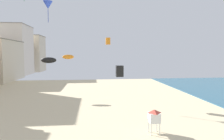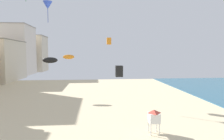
# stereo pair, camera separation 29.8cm
# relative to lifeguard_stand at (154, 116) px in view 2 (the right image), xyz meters

# --- Properties ---
(boardwalk_hotel_distant) EXTENTS (13.21, 14.39, 20.09)m
(boardwalk_hotel_distant) POSITION_rel_lifeguard_stand_xyz_m (-38.61, 63.14, 8.21)
(boardwalk_hotel_distant) COLOR silver
(boardwalk_hotel_distant) RESTS_ON ground
(boardwalk_hotel_furthest) EXTENTS (16.53, 12.42, 17.40)m
(boardwalk_hotel_furthest) POSITION_rel_lifeguard_stand_xyz_m (-38.61, 79.11, 6.87)
(boardwalk_hotel_furthest) COLOR beige
(boardwalk_hotel_furthest) RESTS_ON ground
(lifeguard_stand) EXTENTS (1.10, 1.10, 2.55)m
(lifeguard_stand) POSITION_rel_lifeguard_stand_xyz_m (0.00, 0.00, 0.00)
(lifeguard_stand) COLOR white
(lifeguard_stand) RESTS_ON ground
(kite_orange_parafoil) EXTENTS (1.52, 0.42, 0.59)m
(kite_orange_parafoil) POSITION_rel_lifeguard_stand_xyz_m (-9.56, 7.00, 6.11)
(kite_orange_parafoil) COLOR orange
(kite_black_parafoil) EXTENTS (2.86, 0.79, 1.11)m
(kite_black_parafoil) POSITION_rel_lifeguard_stand_xyz_m (-14.58, 18.49, 5.35)
(kite_black_parafoil) COLOR black
(kite_orange_box) EXTENTS (0.76, 0.76, 1.20)m
(kite_orange_box) POSITION_rel_lifeguard_stand_xyz_m (-3.58, 15.12, 8.77)
(kite_orange_box) COLOR orange
(kite_black_box) EXTENTS (0.68, 0.68, 1.06)m
(kite_black_box) POSITION_rel_lifeguard_stand_xyz_m (-3.79, -0.91, 4.83)
(kite_black_box) COLOR black
(kite_blue_delta_2) EXTENTS (0.84, 0.84, 1.91)m
(kite_blue_delta_2) POSITION_rel_lifeguard_stand_xyz_m (-10.36, -0.59, 10.91)
(kite_blue_delta_2) COLOR blue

